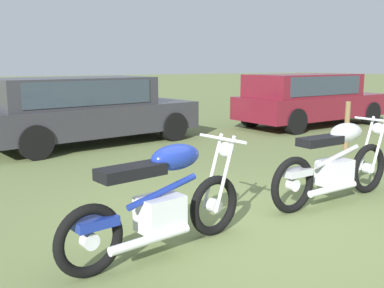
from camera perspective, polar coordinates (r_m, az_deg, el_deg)
ground_plane at (r=4.80m, az=9.18°, el=-10.74°), size 120.00×120.00×0.00m
motorcycle_blue at (r=4.02m, az=-4.02°, el=-7.37°), size 1.98×0.77×1.02m
motorcycle_silver at (r=5.76m, az=18.06°, el=-2.41°), size 2.10×0.64×1.02m
car_charcoal at (r=9.63m, az=-13.95°, el=4.83°), size 4.78×2.58×1.43m
car_burgundy at (r=12.55m, az=14.77°, el=6.02°), size 4.62×2.13×1.43m
fence_post_wooden at (r=9.06m, az=19.38°, el=2.07°), size 0.10×0.10×1.00m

